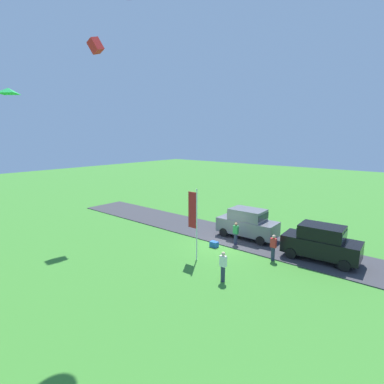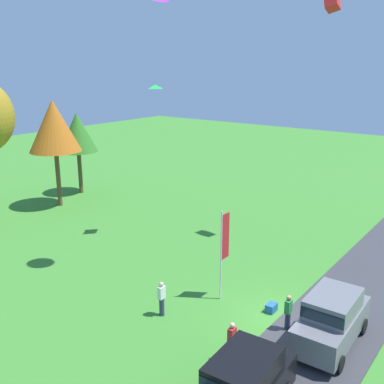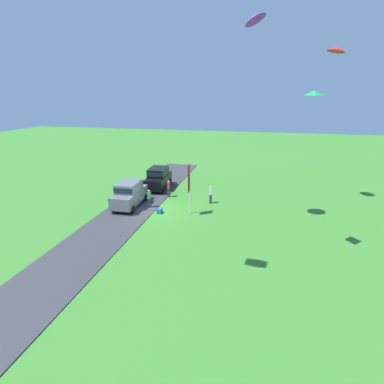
{
  "view_description": "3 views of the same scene",
  "coord_description": "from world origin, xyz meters",
  "px_view_note": "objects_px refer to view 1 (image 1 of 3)",
  "views": [
    {
      "loc": [
        -11.46,
        17.41,
        7.84
      ],
      "look_at": [
        0.34,
        3.18,
        4.39
      ],
      "focal_mm": 28.0,
      "sensor_mm": 36.0,
      "label": 1
    },
    {
      "loc": [
        -17.02,
        -7.77,
        11.34
      ],
      "look_at": [
        2.29,
        6.87,
        4.4
      ],
      "focal_mm": 42.0,
      "sensor_mm": 36.0,
      "label": 2
    },
    {
      "loc": [
        23.33,
        8.83,
        9.94
      ],
      "look_at": [
        0.4,
        3.58,
        2.16
      ],
      "focal_mm": 28.0,
      "sensor_mm": 36.0,
      "label": 3
    }
  ],
  "objects_px": {
    "car_suv_far_end": "(321,241)",
    "person_beside_suv": "(223,266)",
    "person_on_lawn": "(273,247)",
    "kite_box_trailing_tail": "(96,46)",
    "cooler_box": "(214,244)",
    "flag_banner": "(194,215)",
    "person_watching_sky": "(236,234)",
    "kite_diamond_topmost": "(8,91)",
    "car_suv_near_entrance": "(247,222)"
  },
  "relations": [
    {
      "from": "car_suv_far_end",
      "to": "person_beside_suv",
      "type": "bearing_deg",
      "value": 62.9
    },
    {
      "from": "person_on_lawn",
      "to": "kite_box_trailing_tail",
      "type": "xyz_separation_m",
      "value": [
        14.46,
        2.6,
        13.99
      ]
    },
    {
      "from": "kite_box_trailing_tail",
      "to": "person_beside_suv",
      "type": "bearing_deg",
      "value": 172.48
    },
    {
      "from": "person_beside_suv",
      "to": "kite_box_trailing_tail",
      "type": "distance_m",
      "value": 19.58
    },
    {
      "from": "cooler_box",
      "to": "kite_box_trailing_tail",
      "type": "relative_size",
      "value": 0.54
    },
    {
      "from": "car_suv_far_end",
      "to": "flag_banner",
      "type": "xyz_separation_m",
      "value": [
        6.36,
        4.95,
        1.65
      ]
    },
    {
      "from": "person_watching_sky",
      "to": "flag_banner",
      "type": "xyz_separation_m",
      "value": [
        0.75,
        3.89,
        2.07
      ]
    },
    {
      "from": "person_watching_sky",
      "to": "kite_box_trailing_tail",
      "type": "relative_size",
      "value": 1.66
    },
    {
      "from": "car_suv_far_end",
      "to": "flag_banner",
      "type": "distance_m",
      "value": 8.23
    },
    {
      "from": "car_suv_far_end",
      "to": "kite_box_trailing_tail",
      "type": "relative_size",
      "value": 4.57
    },
    {
      "from": "car_suv_far_end",
      "to": "kite_diamond_topmost",
      "type": "bearing_deg",
      "value": 50.51
    },
    {
      "from": "cooler_box",
      "to": "car_suv_near_entrance",
      "type": "bearing_deg",
      "value": -105.44
    },
    {
      "from": "car_suv_near_entrance",
      "to": "person_beside_suv",
      "type": "height_order",
      "value": "car_suv_near_entrance"
    },
    {
      "from": "car_suv_far_end",
      "to": "kite_box_trailing_tail",
      "type": "height_order",
      "value": "kite_box_trailing_tail"
    },
    {
      "from": "kite_box_trailing_tail",
      "to": "person_on_lawn",
      "type": "bearing_deg",
      "value": -169.81
    },
    {
      "from": "person_watching_sky",
      "to": "flag_banner",
      "type": "height_order",
      "value": "flag_banner"
    },
    {
      "from": "car_suv_far_end",
      "to": "person_on_lawn",
      "type": "height_order",
      "value": "car_suv_far_end"
    },
    {
      "from": "kite_diamond_topmost",
      "to": "car_suv_far_end",
      "type": "bearing_deg",
      "value": -129.49
    },
    {
      "from": "car_suv_far_end",
      "to": "flag_banner",
      "type": "bearing_deg",
      "value": 37.9
    },
    {
      "from": "person_watching_sky",
      "to": "cooler_box",
      "type": "relative_size",
      "value": 3.05
    },
    {
      "from": "car_suv_far_end",
      "to": "person_watching_sky",
      "type": "bearing_deg",
      "value": 10.74
    },
    {
      "from": "person_watching_sky",
      "to": "person_on_lawn",
      "type": "bearing_deg",
      "value": 165.85
    },
    {
      "from": "car_suv_far_end",
      "to": "person_on_lawn",
      "type": "bearing_deg",
      "value": 39.04
    },
    {
      "from": "person_watching_sky",
      "to": "cooler_box",
      "type": "height_order",
      "value": "person_watching_sky"
    },
    {
      "from": "person_beside_suv",
      "to": "kite_box_trailing_tail",
      "type": "xyz_separation_m",
      "value": [
        13.58,
        -1.79,
        13.99
      ]
    },
    {
      "from": "flag_banner",
      "to": "person_watching_sky",
      "type": "bearing_deg",
      "value": -100.97
    },
    {
      "from": "person_beside_suv",
      "to": "person_on_lawn",
      "type": "bearing_deg",
      "value": -101.38
    },
    {
      "from": "person_on_lawn",
      "to": "kite_diamond_topmost",
      "type": "xyz_separation_m",
      "value": [
        8.6,
        11.37,
        9.08
      ]
    },
    {
      "from": "person_beside_suv",
      "to": "kite_diamond_topmost",
      "type": "relative_size",
      "value": 1.79
    },
    {
      "from": "car_suv_near_entrance",
      "to": "cooler_box",
      "type": "bearing_deg",
      "value": 74.56
    },
    {
      "from": "person_watching_sky",
      "to": "cooler_box",
      "type": "xyz_separation_m",
      "value": [
        0.99,
        1.29,
        -0.68
      ]
    },
    {
      "from": "car_suv_near_entrance",
      "to": "person_watching_sky",
      "type": "relative_size",
      "value": 2.72
    },
    {
      "from": "kite_box_trailing_tail",
      "to": "car_suv_far_end",
      "type": "bearing_deg",
      "value": -165.03
    },
    {
      "from": "car_suv_far_end",
      "to": "person_beside_suv",
      "type": "relative_size",
      "value": 2.75
    },
    {
      "from": "car_suv_far_end",
      "to": "car_suv_near_entrance",
      "type": "xyz_separation_m",
      "value": [
        5.73,
        -0.81,
        0.0
      ]
    },
    {
      "from": "car_suv_far_end",
      "to": "flag_banner",
      "type": "height_order",
      "value": "flag_banner"
    },
    {
      "from": "car_suv_far_end",
      "to": "flag_banner",
      "type": "relative_size",
      "value": 1.01
    },
    {
      "from": "car_suv_far_end",
      "to": "cooler_box",
      "type": "distance_m",
      "value": 7.09
    },
    {
      "from": "person_on_lawn",
      "to": "flag_banner",
      "type": "bearing_deg",
      "value": 37.23
    },
    {
      "from": "person_on_lawn",
      "to": "cooler_box",
      "type": "relative_size",
      "value": 3.05
    },
    {
      "from": "car_suv_near_entrance",
      "to": "person_on_lawn",
      "type": "distance_m",
      "value": 4.36
    },
    {
      "from": "cooler_box",
      "to": "kite_diamond_topmost",
      "type": "height_order",
      "value": "kite_diamond_topmost"
    },
    {
      "from": "flag_banner",
      "to": "kite_box_trailing_tail",
      "type": "relative_size",
      "value": 4.52
    },
    {
      "from": "person_on_lawn",
      "to": "cooler_box",
      "type": "xyz_separation_m",
      "value": [
        4.27,
        0.46,
        -0.68
      ]
    },
    {
      "from": "person_beside_suv",
      "to": "cooler_box",
      "type": "xyz_separation_m",
      "value": [
        3.39,
        -3.93,
        -0.68
      ]
    },
    {
      "from": "person_watching_sky",
      "to": "cooler_box",
      "type": "distance_m",
      "value": 1.76
    },
    {
      "from": "person_beside_suv",
      "to": "kite_box_trailing_tail",
      "type": "height_order",
      "value": "kite_box_trailing_tail"
    },
    {
      "from": "person_watching_sky",
      "to": "flag_banner",
      "type": "distance_m",
      "value": 4.47
    },
    {
      "from": "person_watching_sky",
      "to": "car_suv_far_end",
      "type": "bearing_deg",
      "value": -169.26
    },
    {
      "from": "car_suv_far_end",
      "to": "kite_box_trailing_tail",
      "type": "bearing_deg",
      "value": 14.97
    }
  ]
}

